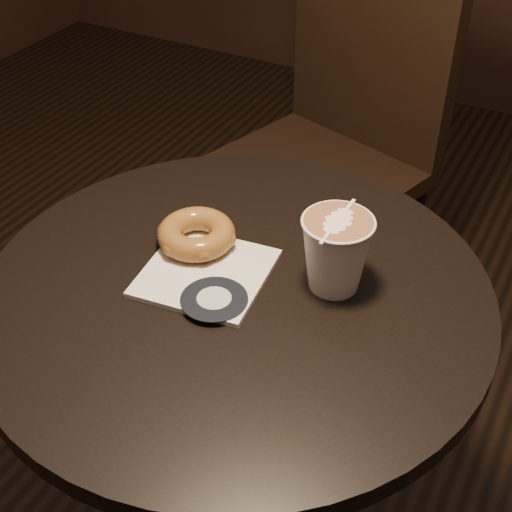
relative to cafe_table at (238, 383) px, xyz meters
The scene contains 5 objects.
cafe_table is the anchor object (origin of this frame).
chair 0.80m from the cafe_table, 101.79° to the left, with size 0.54×0.54×1.10m.
pastry_bag 0.21m from the cafe_table, behind, with size 0.17×0.17×0.01m, color white.
doughnut 0.25m from the cafe_table, 153.55° to the left, with size 0.11×0.11×0.04m, color brown.
latte_cup 0.29m from the cafe_table, 28.49° to the left, with size 0.10×0.10×0.11m, color white, non-canonical shape.
Camera 1 is at (0.37, -0.64, 1.38)m, focal length 50.00 mm.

